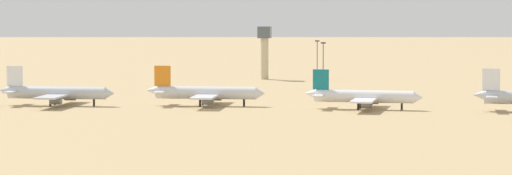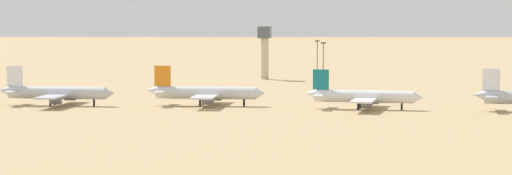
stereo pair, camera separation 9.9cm
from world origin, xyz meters
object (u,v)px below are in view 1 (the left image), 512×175
at_px(control_tower, 265,47).
at_px(light_pole_west, 317,57).
at_px(light_pole_mid, 323,62).
at_px(parked_jet_teal_5, 363,97).
at_px(parked_jet_orange_4, 205,93).
at_px(parked_jet_white_3, 56,93).

relative_size(control_tower, light_pole_west, 1.36).
distance_m(light_pole_west, light_pole_mid, 52.49).
xyz_separation_m(control_tower, light_pole_mid, (28.37, -46.45, -3.27)).
bearing_deg(parked_jet_teal_5, light_pole_west, 105.60).
bearing_deg(parked_jet_orange_4, parked_jet_white_3, -173.49).
relative_size(parked_jet_white_3, light_pole_west, 2.34).
relative_size(parked_jet_white_3, light_pole_mid, 2.17).
relative_size(parked_jet_white_3, parked_jet_orange_4, 0.99).
height_order(control_tower, light_pole_mid, control_tower).
bearing_deg(parked_jet_teal_5, control_tower, 114.86).
height_order(parked_jet_teal_5, light_pole_mid, light_pole_mid).
bearing_deg(parked_jet_orange_4, light_pole_west, 78.88).
bearing_deg(parked_jet_white_3, light_pole_west, 62.98).
bearing_deg(parked_jet_orange_4, parked_jet_teal_5, -6.18).
distance_m(parked_jet_orange_4, control_tower, 121.95).
relative_size(control_tower, light_pole_mid, 1.27).
bearing_deg(light_pole_west, control_tower, -165.27).
distance_m(parked_jet_white_3, light_pole_west, 149.59).
bearing_deg(control_tower, parked_jet_orange_4, -90.48).
xyz_separation_m(parked_jet_teal_5, control_tower, (-47.77, 125.77, 9.13)).
xyz_separation_m(parked_jet_orange_4, light_pole_west, (21.99, 127.12, 5.06)).
xyz_separation_m(parked_jet_orange_4, parked_jet_teal_5, (48.79, -4.15, -0.17)).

